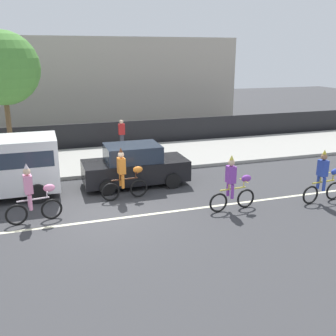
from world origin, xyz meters
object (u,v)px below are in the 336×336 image
object	(u,v)px
parade_cyclist_purple	(233,186)
pedestrian_onlooker	(122,134)
parade_cyclist_pink	(33,197)
parade_cyclist_orange	(125,177)
parade_cyclist_cobalt	(324,179)
parked_car_black	(135,166)

from	to	relation	value
parade_cyclist_purple	pedestrian_onlooker	xyz separation A→B (m)	(-1.95, 8.75, 0.17)
parade_cyclist_pink	parade_cyclist_purple	xyz separation A→B (m)	(6.30, -1.02, 0.00)
parade_cyclist_pink	parade_cyclist_orange	distance (m)	3.29
parade_cyclist_cobalt	pedestrian_onlooker	xyz separation A→B (m)	(-5.31, 9.06, 0.17)
parade_cyclist_pink	parade_cyclist_orange	xyz separation A→B (m)	(3.10, 1.10, 0.00)
parade_cyclist_orange	parade_cyclist_cobalt	size ratio (longest dim) A/B	1.00
parade_cyclist_cobalt	pedestrian_onlooker	distance (m)	10.51
parade_cyclist_orange	parade_cyclist_purple	world-z (taller)	same
parade_cyclist_pink	parade_cyclist_cobalt	size ratio (longest dim) A/B	1.00
parade_cyclist_orange	pedestrian_onlooker	distance (m)	6.75
parade_cyclist_pink	parade_cyclist_cobalt	world-z (taller)	same
parade_cyclist_pink	parade_cyclist_cobalt	distance (m)	9.75
parade_cyclist_pink	parked_car_black	world-z (taller)	parade_cyclist_pink
parade_cyclist_cobalt	parked_car_black	size ratio (longest dim) A/B	0.47
parked_car_black	parade_cyclist_orange	bearing A→B (deg)	-115.71
parade_cyclist_cobalt	pedestrian_onlooker	size ratio (longest dim) A/B	1.19
parade_cyclist_purple	parked_car_black	world-z (taller)	parade_cyclist_purple
parade_cyclist_orange	parked_car_black	distance (m)	1.62
parade_cyclist_orange	pedestrian_onlooker	size ratio (longest dim) A/B	1.19
parade_cyclist_pink	pedestrian_onlooker	size ratio (longest dim) A/B	1.19
parade_cyclist_orange	parade_cyclist_cobalt	bearing A→B (deg)	-20.38
parade_cyclist_pink	parked_car_black	xyz separation A→B (m)	(3.80, 2.56, -0.06)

